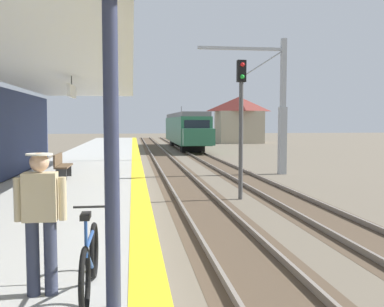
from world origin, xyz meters
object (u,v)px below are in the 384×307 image
Objects in this scene: catenary_pylon_far_side at (278,110)px; platform_bench at (62,165)px; distant_trackside_house at (239,119)px; approaching_train at (185,129)px; rail_signal_post at (241,115)px; bicycle_beside_commuter at (90,262)px; commuter_person at (41,216)px.

platform_bench is (-10.52, -7.33, -2.23)m from catenary_pylon_far_side.
catenary_pylon_far_side is 36.12m from distant_trackside_house.
platform_bench is at bearing -104.81° from approaching_train.
distant_trackside_house is (17.16, 42.83, 1.96)m from platform_bench.
distant_trackside_house is at bearing 76.14° from rail_signal_post.
rail_signal_post is (4.52, 10.75, 1.90)m from bicycle_beside_commuter.
rail_signal_post is at bearing 64.58° from commuter_person.
approaching_train is 10.77× the size of bicycle_beside_commuter.
approaching_train is at bearing 86.87° from rail_signal_post.
commuter_person is at bearing -116.50° from catenary_pylon_far_side.
rail_signal_post is 0.69× the size of catenary_pylon_far_side.
approaching_train is 31.47m from rail_signal_post.
distant_trackside_house reaches higher than rail_signal_post.
approaching_train is 2.61× the size of catenary_pylon_far_side.
catenary_pylon_far_side is at bearing 34.86° from platform_bench.
rail_signal_post is at bearing -118.00° from catenary_pylon_far_side.
bicycle_beside_commuter reaches higher than platform_bench.
distant_trackside_house is (10.60, 42.97, 0.14)m from rail_signal_post.
bicycle_beside_commuter is 0.35× the size of rail_signal_post.
approaching_train is 11.74× the size of commuter_person.
catenary_pylon_far_side is at bearing 65.00° from bicycle_beside_commuter.
platform_bench is (-8.27, -31.28, -0.80)m from approaching_train.
approaching_train is at bearing 95.36° from catenary_pylon_far_side.
approaching_train is 24.10m from catenary_pylon_far_side.
bicycle_beside_commuter is 11.81m from rail_signal_post.
rail_signal_post reaches higher than commuter_person.
distant_trackside_house is (8.89, 11.55, 1.16)m from approaching_train.
commuter_person is 55.91m from distant_trackside_house.
platform_bench is at bearing 178.84° from rail_signal_post.
rail_signal_post is at bearing -93.13° from approaching_train.
rail_signal_post is 3.25× the size of platform_bench.
bicycle_beside_commuter is 20.22m from catenary_pylon_far_side.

